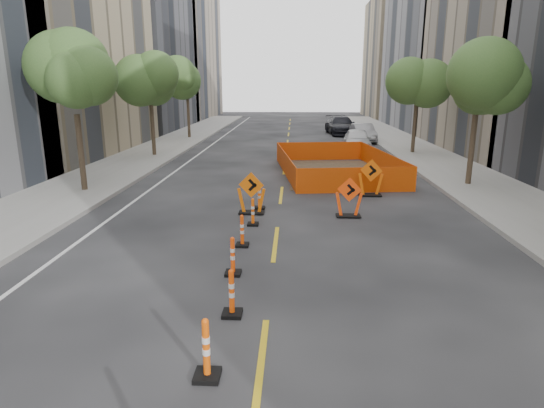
# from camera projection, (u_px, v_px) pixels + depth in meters

# --- Properties ---
(ground_plane) EXTENTS (140.00, 140.00, 0.00)m
(ground_plane) POSITION_uv_depth(u_px,v_px,m) (268.00, 308.00, 9.38)
(ground_plane) COLOR black
(sidewalk_left) EXTENTS (4.00, 90.00, 0.15)m
(sidewalk_left) POSITION_uv_depth(u_px,v_px,m) (92.00, 181.00, 21.37)
(sidewalk_left) COLOR gray
(sidewalk_left) RESTS_ON ground
(sidewalk_right) EXTENTS (4.00, 90.00, 0.15)m
(sidewalk_right) POSITION_uv_depth(u_px,v_px,m) (481.00, 185.00, 20.54)
(sidewalk_right) COLOR gray
(sidewalk_right) RESTS_ON ground
(bld_left_d) EXTENTS (12.00, 16.00, 14.00)m
(bld_left_d) POSITION_uv_depth(u_px,v_px,m) (123.00, 59.00, 46.25)
(bld_left_d) COLOR #4C4C51
(bld_left_d) RESTS_ON ground
(bld_left_e) EXTENTS (12.00, 20.00, 20.00)m
(bld_left_e) POSITION_uv_depth(u_px,v_px,m) (165.00, 42.00, 61.33)
(bld_left_e) COLOR gray
(bld_left_e) RESTS_ON ground
(bld_right_d) EXTENTS (12.00, 18.00, 20.00)m
(bld_right_d) POSITION_uv_depth(u_px,v_px,m) (462.00, 27.00, 44.88)
(bld_right_d) COLOR gray
(bld_right_d) RESTS_ON ground
(bld_right_e) EXTENTS (12.00, 14.00, 16.00)m
(bld_right_e) POSITION_uv_depth(u_px,v_px,m) (413.00, 59.00, 63.17)
(bld_right_e) COLOR tan
(bld_right_e) RESTS_ON ground
(tree_l_b) EXTENTS (2.80, 2.80, 5.95)m
(tree_l_b) POSITION_uv_depth(u_px,v_px,m) (73.00, 83.00, 18.28)
(tree_l_b) COLOR #382B1E
(tree_l_b) RESTS_ON ground
(tree_l_c) EXTENTS (2.80, 2.80, 5.95)m
(tree_l_c) POSITION_uv_depth(u_px,v_px,m) (150.00, 84.00, 27.94)
(tree_l_c) COLOR #382B1E
(tree_l_c) RESTS_ON ground
(tree_l_d) EXTENTS (2.80, 2.80, 5.95)m
(tree_l_d) POSITION_uv_depth(u_px,v_px,m) (187.00, 84.00, 37.60)
(tree_l_d) COLOR #382B1E
(tree_l_d) RESTS_ON ground
(tree_r_b) EXTENTS (2.80, 2.80, 5.95)m
(tree_r_b) POSITION_uv_depth(u_px,v_px,m) (479.00, 84.00, 19.43)
(tree_r_b) COLOR #382B1E
(tree_r_b) RESTS_ON ground
(tree_r_c) EXTENTS (2.80, 2.80, 5.95)m
(tree_r_c) POSITION_uv_depth(u_px,v_px,m) (418.00, 84.00, 29.09)
(tree_r_c) COLOR #382B1E
(tree_r_c) RESTS_ON ground
(channelizer_1) EXTENTS (0.41, 0.41, 1.04)m
(channelizer_1) POSITION_uv_depth(u_px,v_px,m) (206.00, 349.00, 7.03)
(channelizer_1) COLOR #E85409
(channelizer_1) RESTS_ON ground
(channelizer_2) EXTENTS (0.39, 0.39, 0.99)m
(channelizer_2) POSITION_uv_depth(u_px,v_px,m) (232.00, 293.00, 8.98)
(channelizer_2) COLOR #E84709
(channelizer_2) RESTS_ON ground
(channelizer_3) EXTENTS (0.38, 0.38, 0.96)m
(channelizer_3) POSITION_uv_depth(u_px,v_px,m) (233.00, 256.00, 10.94)
(channelizer_3) COLOR #F6450A
(channelizer_3) RESTS_ON ground
(channelizer_4) EXTENTS (0.37, 0.37, 0.93)m
(channelizer_4) POSITION_uv_depth(u_px,v_px,m) (242.00, 231.00, 12.89)
(channelizer_4) COLOR #D84009
(channelizer_4) RESTS_ON ground
(channelizer_5) EXTENTS (0.36, 0.36, 0.92)m
(channelizer_5) POSITION_uv_depth(u_px,v_px,m) (253.00, 212.00, 14.83)
(channelizer_5) COLOR #DD4F09
(channelizer_5) RESTS_ON ground
(channelizer_6) EXTENTS (0.40, 0.40, 1.01)m
(channelizer_6) POSITION_uv_depth(u_px,v_px,m) (259.00, 196.00, 16.76)
(channelizer_6) COLOR #FF590A
(channelizer_6) RESTS_ON ground
(chevron_sign_left) EXTENTS (1.10, 0.77, 1.51)m
(chevron_sign_left) POSITION_uv_depth(u_px,v_px,m) (251.00, 193.00, 16.10)
(chevron_sign_left) COLOR #DB5C09
(chevron_sign_left) RESTS_ON ground
(chevron_sign_center) EXTENTS (1.06, 0.81, 1.41)m
(chevron_sign_center) POSITION_uv_depth(u_px,v_px,m) (349.00, 197.00, 15.70)
(chevron_sign_center) COLOR #FF430A
(chevron_sign_center) RESTS_ON ground
(chevron_sign_right) EXTENTS (1.19, 0.98, 1.54)m
(chevron_sign_right) POSITION_uv_depth(u_px,v_px,m) (371.00, 178.00, 18.67)
(chevron_sign_right) COLOR #DA5609
(chevron_sign_right) RESTS_ON ground
(safety_fence) EXTENTS (6.24, 9.37, 1.10)m
(safety_fence) POSITION_uv_depth(u_px,v_px,m) (335.00, 163.00, 23.52)
(safety_fence) COLOR #E93F0C
(safety_fence) RESTS_ON ground
(parked_car_near) EXTENTS (2.08, 4.57, 1.52)m
(parked_car_near) POSITION_uv_depth(u_px,v_px,m) (357.00, 140.00, 31.69)
(parked_car_near) COLOR silver
(parked_car_near) RESTS_ON ground
(parked_car_mid) EXTENTS (1.75, 4.43, 1.44)m
(parked_car_mid) POSITION_uv_depth(u_px,v_px,m) (363.00, 133.00, 36.60)
(parked_car_mid) COLOR gray
(parked_car_mid) RESTS_ON ground
(parked_car_far) EXTENTS (2.86, 5.90, 1.66)m
(parked_car_far) POSITION_uv_depth(u_px,v_px,m) (341.00, 125.00, 42.07)
(parked_car_far) COLOR black
(parked_car_far) RESTS_ON ground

